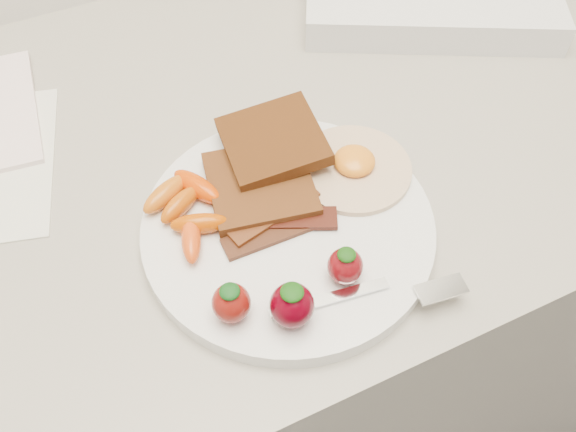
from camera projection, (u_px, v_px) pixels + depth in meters
name	position (u px, v px, depth m)	size (l,w,h in m)	color
counter	(254.00, 332.00, 1.04)	(2.00, 0.60, 0.90)	gray
plate	(288.00, 228.00, 0.59)	(0.27, 0.27, 0.02)	white
toast_lower	(260.00, 185.00, 0.60)	(0.10, 0.10, 0.01)	#301B09
toast_upper	(273.00, 141.00, 0.62)	(0.09, 0.09, 0.01)	#341507
fried_egg	(354.00, 167.00, 0.62)	(0.14, 0.14, 0.02)	white
bacon_strips	(277.00, 221.00, 0.58)	(0.11, 0.06, 0.01)	black
baby_carrots	(187.00, 208.00, 0.59)	(0.08, 0.11, 0.02)	#BC4F07
strawberries	(288.00, 294.00, 0.52)	(0.13, 0.06, 0.04)	maroon
fork	(381.00, 294.00, 0.54)	(0.16, 0.06, 0.00)	white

